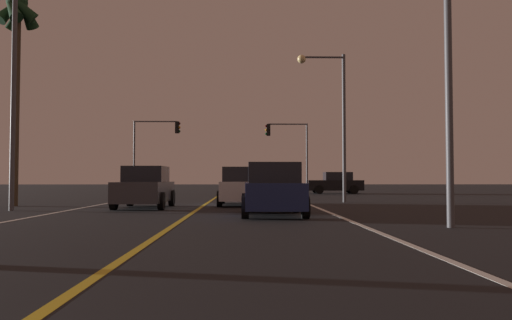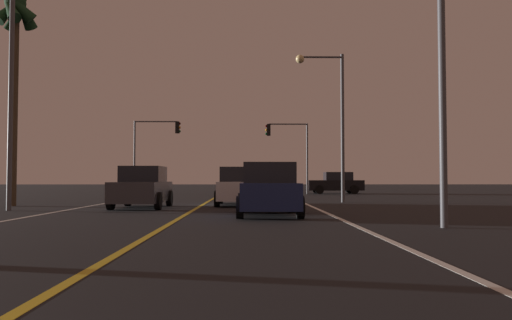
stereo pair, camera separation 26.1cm
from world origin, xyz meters
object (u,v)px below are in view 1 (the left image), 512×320
Objects in this scene: car_oncoming at (145,188)px; palm_tree_left_mid at (17,27)px; car_ahead_far at (241,187)px; street_lamp_right_far at (332,107)px; traffic_light_near_left at (156,139)px; car_crossing_side at (335,183)px; street_lamp_left_mid at (29,66)px; car_lead_same_lane at (273,190)px; street_lamp_right_near at (428,17)px; traffic_light_near_right at (287,141)px.

palm_tree_left_mid is at bearing -102.83° from car_oncoming.
car_ahead_far is 0.57× the size of street_lamp_right_far.
traffic_light_near_left is at bearing 22.78° from car_ahead_far.
street_lamp_left_mid is at bearing 53.07° from car_crossing_side.
car_crossing_side is (11.24, 18.57, 0.00)m from car_oncoming.
palm_tree_left_mid reaches higher than car_lead_same_lane.
car_oncoming is at bearing -12.83° from palm_tree_left_mid.
car_lead_same_lane is 23.70m from car_crossing_side.
car_lead_same_lane and car_ahead_far have the same top height.
car_crossing_side is at bearing 45.11° from palm_tree_left_mid.
palm_tree_left_mid is at bearing -33.75° from street_lamp_right_near.
street_lamp_right_near reaches higher than car_crossing_side.
traffic_light_near_right is at bearing 13.81° from car_crossing_side.
traffic_light_near_left is (-7.68, 21.90, 3.36)m from car_lead_same_lane.
street_lamp_right_far is at bearing -49.56° from traffic_light_near_left.
street_lamp_right_near is at bearing -155.41° from car_ahead_far.
street_lamp_right_far reaches higher than traffic_light_near_left.
car_ahead_far is 1.00× the size of car_crossing_side.
car_oncoming is at bearing -81.30° from traffic_light_near_left.
street_lamp_right_near is at bearing 84.39° from car_crossing_side.
car_oncoming is at bearing 23.39° from street_lamp_left_mid.
car_lead_same_lane is at bearing 83.88° from traffic_light_near_right.
street_lamp_left_mid is 0.86× the size of palm_tree_left_mid.
street_lamp_right_far is at bearing 95.11° from traffic_light_near_right.
traffic_light_near_right reaches higher than car_oncoming.
traffic_light_near_left reaches higher than car_crossing_side.
palm_tree_left_mid is (-13.26, -16.27, 3.78)m from traffic_light_near_right.
street_lamp_left_mid is at bearing -58.51° from palm_tree_left_mid.
street_lamp_right_near is (-2.65, -26.92, 4.36)m from car_crossing_side.
car_ahead_far is 0.50× the size of street_lamp_left_mid.
car_ahead_far is 12.09m from palm_tree_left_mid.
car_lead_same_lane is at bearing -15.76° from street_lamp_left_mid.
traffic_light_near_right is 0.97× the size of traffic_light_near_left.
traffic_light_near_right is 0.66× the size of street_lamp_right_near.
car_ahead_far is 16.43m from traffic_light_near_right.
car_crossing_side is at bearing 148.82° from car_oncoming.
traffic_light_near_right is 0.64× the size of street_lamp_left_mid.
palm_tree_left_mid is at bearing 121.49° from street_lamp_left_mid.
street_lamp_left_mid reaches higher than traffic_light_near_left.
car_oncoming is 18.13m from traffic_light_near_left.
traffic_light_near_right is at bearing 0.00° from traffic_light_near_left.
street_lamp_right_near is 17.66m from palm_tree_left_mid.
car_oncoming is 0.53× the size of street_lamp_right_near.
traffic_light_near_right reaches higher than car_lead_same_lane.
street_lamp_left_mid is at bearing 26.35° from street_lamp_right_far.
traffic_light_near_right is at bearing -6.12° from car_lead_same_lane.
car_crossing_side is 0.79× the size of traffic_light_near_right.
car_crossing_side is 0.77× the size of traffic_light_near_left.
street_lamp_left_mid is 4.36m from palm_tree_left_mid.
car_ahead_far is at bearing 115.58° from car_oncoming.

